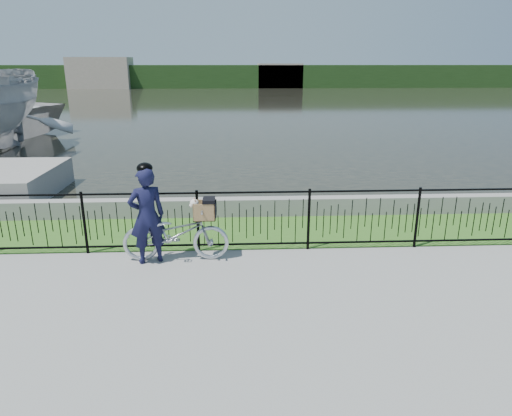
{
  "coord_description": "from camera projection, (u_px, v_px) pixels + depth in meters",
  "views": [
    {
      "loc": [
        -0.32,
        -6.14,
        3.28
      ],
      "look_at": [
        0.02,
        1.0,
        1.0
      ],
      "focal_mm": 32.0,
      "sensor_mm": 36.0,
      "label": 1
    }
  ],
  "objects": [
    {
      "name": "ground",
      "position": [
        258.0,
        291.0,
        6.85
      ],
      "size": [
        120.0,
        120.0,
        0.0
      ],
      "primitive_type": "plane",
      "color": "gray",
      "rests_on": "ground"
    },
    {
      "name": "grass_strip",
      "position": [
        252.0,
        231.0,
        9.33
      ],
      "size": [
        60.0,
        2.0,
        0.01
      ],
      "primitive_type": "cube",
      "color": "#35631F",
      "rests_on": "ground"
    },
    {
      "name": "water",
      "position": [
        238.0,
        104.0,
        38.26
      ],
      "size": [
        120.0,
        120.0,
        0.0
      ],
      "primitive_type": "plane",
      "color": "black",
      "rests_on": "ground"
    },
    {
      "name": "quay_wall",
      "position": [
        250.0,
        207.0,
        10.22
      ],
      "size": [
        60.0,
        0.3,
        0.4
      ],
      "primitive_type": "cube",
      "color": "gray",
      "rests_on": "ground"
    },
    {
      "name": "fence",
      "position": [
        254.0,
        220.0,
        8.2
      ],
      "size": [
        14.0,
        0.06,
        1.15
      ],
      "primitive_type": null,
      "color": "black",
      "rests_on": "ground"
    },
    {
      "name": "far_treeline",
      "position": [
        236.0,
        76.0,
        63.5
      ],
      "size": [
        120.0,
        6.0,
        3.0
      ],
      "primitive_type": "cube",
      "color": "#1F3C17",
      "rests_on": "ground"
    },
    {
      "name": "far_building_left",
      "position": [
        101.0,
        73.0,
        60.63
      ],
      "size": [
        8.0,
        4.0,
        4.0
      ],
      "primitive_type": "cube",
      "color": "gray",
      "rests_on": "ground"
    },
    {
      "name": "far_building_right",
      "position": [
        280.0,
        76.0,
        62.31
      ],
      "size": [
        6.0,
        3.0,
        3.2
      ],
      "primitive_type": "cube",
      "color": "gray",
      "rests_on": "ground"
    },
    {
      "name": "bicycle_rig",
      "position": [
        176.0,
        233.0,
        7.83
      ],
      "size": [
        1.82,
        0.63,
        1.12
      ],
      "color": "silver",
      "rests_on": "ground"
    },
    {
      "name": "cyclist",
      "position": [
        147.0,
        214.0,
        7.63
      ],
      "size": [
        0.71,
        0.59,
        1.73
      ],
      "color": "black",
      "rests_on": "ground"
    }
  ]
}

